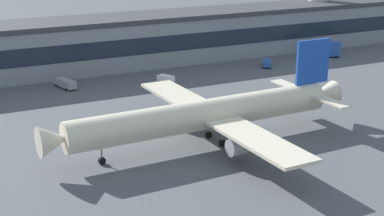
% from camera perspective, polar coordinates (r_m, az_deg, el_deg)
% --- Properties ---
extents(ground_plane, '(600.00, 600.00, 0.00)m').
position_cam_1_polar(ground_plane, '(92.83, 7.06, -3.70)').
color(ground_plane, '#4C4F54').
extents(terminal_building, '(184.04, 15.67, 12.31)m').
position_cam_1_polar(terminal_building, '(144.63, -6.60, 6.62)').
color(terminal_building, gray).
rests_on(terminal_building, ground_plane).
extents(airliner, '(52.98, 45.40, 15.11)m').
position_cam_1_polar(airliner, '(91.31, 1.64, -0.60)').
color(airliner, beige).
rests_on(airliner, ground_plane).
extents(follow_me_car, '(4.02, 4.72, 1.85)m').
position_cam_1_polar(follow_me_car, '(144.19, 7.42, 4.48)').
color(follow_me_car, '#2651A5').
rests_on(follow_me_car, ground_plane).
extents(belt_loader, '(3.56, 6.70, 1.95)m').
position_cam_1_polar(belt_loader, '(127.09, -12.49, 2.45)').
color(belt_loader, gray).
rests_on(belt_loader, ground_plane).
extents(catering_truck, '(7.48, 6.02, 4.15)m').
position_cam_1_polar(catering_truck, '(158.02, 13.21, 5.77)').
color(catering_truck, '#2651A5').
rests_on(catering_truck, ground_plane).
extents(baggage_tug, '(3.37, 4.11, 1.85)m').
position_cam_1_polar(baggage_tug, '(127.78, -2.63, 2.90)').
color(baggage_tug, white).
rests_on(baggage_tug, ground_plane).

